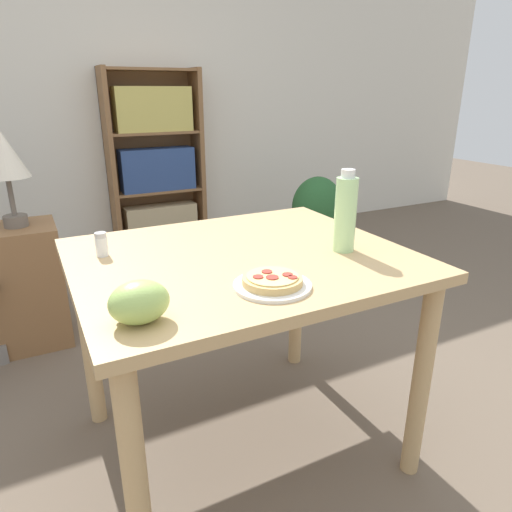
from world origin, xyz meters
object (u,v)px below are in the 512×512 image
object	(u,v)px
grape_bunch	(139,302)
drink_bottle	(345,213)
salt_shaker	(101,244)
table_lamp	(4,159)
bookshelf	(157,167)
pizza_on_plate	(272,282)
side_table	(28,286)
potted_plant_floor	(317,214)

from	to	relation	value
grape_bunch	drink_bottle	distance (m)	0.74
salt_shaker	table_lamp	bearing A→B (deg)	104.40
bookshelf	pizza_on_plate	bearing A→B (deg)	-98.87
pizza_on_plate	side_table	xyz separation A→B (m)	(-0.62, 1.45, -0.46)
grape_bunch	table_lamp	xyz separation A→B (m)	(-0.25, 1.48, 0.15)
salt_shaker	drink_bottle	bearing A→B (deg)	-23.10
bookshelf	potted_plant_floor	size ratio (longest dim) A/B	2.25
grape_bunch	bookshelf	world-z (taller)	bookshelf
pizza_on_plate	drink_bottle	xyz separation A→B (m)	(0.35, 0.16, 0.11)
drink_bottle	bookshelf	size ratio (longest dim) A/B	0.19
salt_shaker	bookshelf	bearing A→B (deg)	70.53
table_lamp	potted_plant_floor	world-z (taller)	table_lamp
salt_shaker	potted_plant_floor	world-z (taller)	salt_shaker
salt_shaker	potted_plant_floor	bearing A→B (deg)	38.26
drink_bottle	table_lamp	bearing A→B (deg)	126.89
grape_bunch	table_lamp	world-z (taller)	table_lamp
drink_bottle	salt_shaker	world-z (taller)	drink_bottle
grape_bunch	side_table	world-z (taller)	grape_bunch
grape_bunch	salt_shaker	distance (m)	0.50
bookshelf	drink_bottle	bearing A→B (deg)	-91.41
table_lamp	drink_bottle	bearing A→B (deg)	-53.11
table_lamp	potted_plant_floor	size ratio (longest dim) A/B	0.73
bookshelf	table_lamp	world-z (taller)	bookshelf
drink_bottle	salt_shaker	size ratio (longest dim) A/B	3.46
bookshelf	side_table	world-z (taller)	bookshelf
side_table	table_lamp	xyz separation A→B (m)	(0.00, 0.00, 0.64)
pizza_on_plate	salt_shaker	xyz separation A→B (m)	(-0.36, 0.46, 0.02)
drink_bottle	potted_plant_floor	distance (m)	2.13
pizza_on_plate	bookshelf	size ratio (longest dim) A/B	0.15
salt_shaker	table_lamp	size ratio (longest dim) A/B	0.17
pizza_on_plate	table_lamp	world-z (taller)	table_lamp
pizza_on_plate	grape_bunch	bearing A→B (deg)	-174.72
pizza_on_plate	bookshelf	world-z (taller)	bookshelf
side_table	table_lamp	distance (m)	0.64
grape_bunch	side_table	bearing A→B (deg)	99.73
drink_bottle	potted_plant_floor	world-z (taller)	drink_bottle
side_table	pizza_on_plate	bearing A→B (deg)	-66.97
table_lamp	bookshelf	bearing A→B (deg)	49.68
pizza_on_plate	grape_bunch	xyz separation A→B (m)	(-0.36, -0.03, 0.03)
grape_bunch	drink_bottle	xyz separation A→B (m)	(0.72, 0.19, 0.08)
potted_plant_floor	side_table	bearing A→B (deg)	-167.79
pizza_on_plate	bookshelf	xyz separation A→B (m)	(0.42, 2.66, -0.10)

